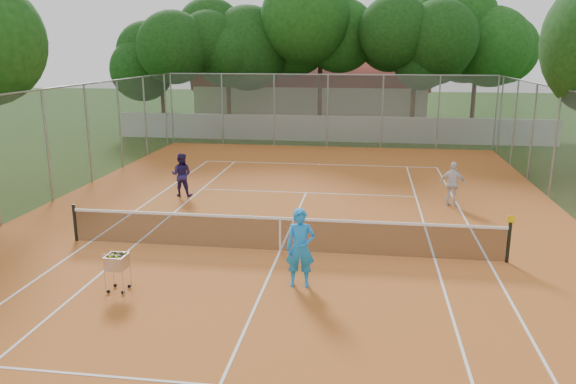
# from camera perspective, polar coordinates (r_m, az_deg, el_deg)

# --- Properties ---
(ground) EXTENTS (120.00, 120.00, 0.00)m
(ground) POSITION_cam_1_polar(r_m,az_deg,el_deg) (15.42, -0.79, -6.06)
(ground) COLOR #1C3D10
(ground) RESTS_ON ground
(court_pad) EXTENTS (18.00, 34.00, 0.02)m
(court_pad) POSITION_cam_1_polar(r_m,az_deg,el_deg) (15.41, -0.79, -6.03)
(court_pad) COLOR #B75F23
(court_pad) RESTS_ON ground
(court_lines) EXTENTS (10.98, 23.78, 0.01)m
(court_lines) POSITION_cam_1_polar(r_m,az_deg,el_deg) (15.41, -0.79, -5.98)
(court_lines) COLOR white
(court_lines) RESTS_ON court_pad
(tennis_net) EXTENTS (11.88, 0.10, 0.98)m
(tennis_net) POSITION_cam_1_polar(r_m,az_deg,el_deg) (15.24, -0.80, -4.27)
(tennis_net) COLOR black
(tennis_net) RESTS_ON court_pad
(perimeter_fence) EXTENTS (18.00, 34.00, 4.00)m
(perimeter_fence) POSITION_cam_1_polar(r_m,az_deg,el_deg) (14.83, -0.82, 1.19)
(perimeter_fence) COLOR slate
(perimeter_fence) RESTS_ON ground
(boundary_wall) EXTENTS (26.00, 0.30, 1.50)m
(boundary_wall) POSITION_cam_1_polar(r_m,az_deg,el_deg) (33.66, 4.25, 6.44)
(boundary_wall) COLOR silver
(boundary_wall) RESTS_ON ground
(clubhouse) EXTENTS (16.40, 9.00, 4.40)m
(clubhouse) POSITION_cam_1_polar(r_m,az_deg,el_deg) (43.59, 2.56, 10.19)
(clubhouse) COLOR beige
(clubhouse) RESTS_ON ground
(tropical_trees) EXTENTS (29.00, 19.00, 10.00)m
(tropical_trees) POSITION_cam_1_polar(r_m,az_deg,el_deg) (36.34, 4.72, 13.74)
(tropical_trees) COLOR black
(tropical_trees) RESTS_ON ground
(player_near) EXTENTS (0.72, 0.51, 1.85)m
(player_near) POSITION_cam_1_polar(r_m,az_deg,el_deg) (12.93, 1.27, -5.70)
(player_near) COLOR #1B89EC
(player_near) RESTS_ON court_pad
(player_far_left) EXTENTS (0.79, 0.62, 1.62)m
(player_far_left) POSITION_cam_1_polar(r_m,az_deg,el_deg) (21.23, -10.76, 1.74)
(player_far_left) COLOR #241B53
(player_far_left) RESTS_ON court_pad
(player_far_right) EXTENTS (0.99, 0.64, 1.56)m
(player_far_right) POSITION_cam_1_polar(r_m,az_deg,el_deg) (20.35, 16.41, 0.77)
(player_far_right) COLOR silver
(player_far_right) RESTS_ON court_pad
(ball_hopper) EXTENTS (0.60, 0.60, 0.95)m
(ball_hopper) POSITION_cam_1_polar(r_m,az_deg,el_deg) (13.37, -16.93, -7.73)
(ball_hopper) COLOR silver
(ball_hopper) RESTS_ON court_pad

